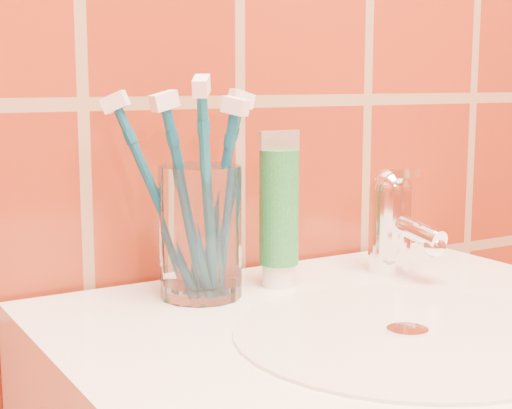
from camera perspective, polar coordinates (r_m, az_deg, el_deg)
glass_tumbler at (r=0.78m, az=-4.07°, el=-2.01°), size 0.09×0.09×0.13m
toothpaste_tube at (r=0.82m, az=1.69°, el=-0.72°), size 0.05×0.04×0.16m
faucet at (r=0.90m, az=9.91°, el=-0.89°), size 0.05×0.11×0.12m
toothbrush_0 at (r=0.75m, az=-5.08°, el=0.27°), size 0.09×0.08×0.21m
toothbrush_1 at (r=0.78m, az=-2.58°, el=0.33°), size 0.08×0.10×0.21m
toothbrush_2 at (r=0.78m, az=-7.21°, el=0.40°), size 0.17×0.16×0.22m
toothbrush_3 at (r=0.74m, az=-3.59°, el=0.71°), size 0.12×0.14×0.24m
toothbrush_4 at (r=0.80m, az=-2.76°, el=0.79°), size 0.09×0.09×0.21m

